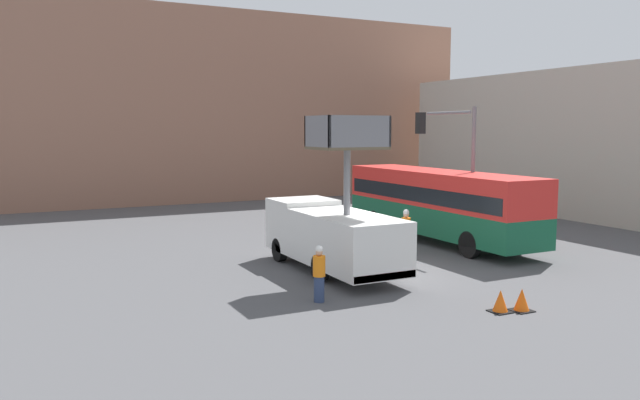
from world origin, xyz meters
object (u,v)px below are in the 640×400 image
object	(u,v)px
city_bus	(439,200)
traffic_cone_near_truck	(522,300)
road_worker_near_truck	(319,274)
traffic_light_pole	(455,153)
road_worker_directing	(406,232)
utility_truck	(332,232)
traffic_cone_mid_road	(500,302)

from	to	relation	value
city_bus	traffic_cone_near_truck	distance (m)	11.30
road_worker_near_truck	traffic_light_pole	bearing A→B (deg)	-30.37
road_worker_directing	utility_truck	bearing A→B (deg)	-91.76
traffic_light_pole	road_worker_near_truck	size ratio (longest dim) A/B	3.57
traffic_cone_near_truck	traffic_cone_mid_road	bearing A→B (deg)	162.48
road_worker_near_truck	traffic_cone_mid_road	size ratio (longest dim) A/B	2.69
road_worker_directing	traffic_cone_near_truck	bearing A→B (deg)	-29.03
traffic_cone_mid_road	traffic_cone_near_truck	bearing A→B (deg)	-17.52
road_worker_near_truck	utility_truck	bearing A→B (deg)	-3.19
city_bus	road_worker_directing	distance (m)	3.85
city_bus	traffic_cone_mid_road	bearing A→B (deg)	153.27
traffic_cone_near_truck	city_bus	bearing A→B (deg)	64.86
utility_truck	traffic_light_pole	world-z (taller)	traffic_light_pole
road_worker_directing	traffic_cone_mid_road	world-z (taller)	road_worker_directing
utility_truck	road_worker_near_truck	distance (m)	4.17
city_bus	traffic_cone_mid_road	world-z (taller)	city_bus
city_bus	road_worker_near_truck	size ratio (longest dim) A/B	6.66
utility_truck	road_worker_directing	size ratio (longest dim) A/B	3.75
utility_truck	road_worker_directing	bearing A→B (deg)	16.28
road_worker_directing	traffic_cone_mid_road	size ratio (longest dim) A/B	2.97
road_worker_directing	traffic_cone_near_truck	xyz separation A→B (m)	(-1.58, -8.15, -0.66)
traffic_cone_mid_road	utility_truck	bearing A→B (deg)	105.78
road_worker_near_truck	road_worker_directing	xyz separation A→B (m)	(6.37, 4.66, 0.11)
utility_truck	traffic_light_pole	distance (m)	7.87
road_worker_near_truck	traffic_cone_mid_road	bearing A→B (deg)	-98.40
city_bus	traffic_cone_near_truck	xyz separation A→B (m)	(-4.75, -10.12, -1.62)
road_worker_near_truck	traffic_cone_mid_road	xyz separation A→B (m)	(4.16, -3.29, -0.56)
road_worker_near_truck	traffic_cone_mid_road	distance (m)	5.33
road_worker_directing	city_bus	bearing A→B (deg)	103.87
road_worker_near_truck	traffic_cone_near_truck	xyz separation A→B (m)	(4.79, -3.48, -0.55)
traffic_cone_mid_road	road_worker_near_truck	bearing A→B (deg)	141.70
traffic_light_pole	utility_truck	bearing A→B (deg)	-165.06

